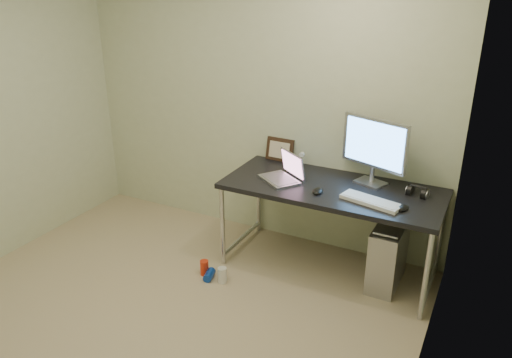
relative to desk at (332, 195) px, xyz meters
name	(u,v)px	position (x,y,z in m)	size (l,w,h in m)	color
floor	(143,333)	(-0.86, -1.37, -0.68)	(3.50, 3.50, 0.00)	tan
wall_back	(257,102)	(-0.86, 0.38, 0.57)	(3.50, 0.02, 2.50)	beige
wall_right	(428,228)	(0.89, -1.37, 0.57)	(0.02, 3.50, 2.50)	beige
desk	(332,195)	(0.00, 0.00, 0.00)	(1.72, 0.75, 0.75)	black
tower_computer	(388,255)	(0.49, 0.01, -0.42)	(0.22, 0.50, 0.55)	#AFAFB3
cable_a	(393,221)	(0.44, 0.33, -0.28)	(0.01, 0.01, 0.70)	black
cable_b	(403,226)	(0.53, 0.31, -0.30)	(0.01, 0.01, 0.72)	black
can_red	(204,268)	(-0.87, -0.56, -0.61)	(0.07, 0.07, 0.13)	red
can_white	(222,275)	(-0.68, -0.59, -0.61)	(0.07, 0.07, 0.13)	silver
can_blue	(209,275)	(-0.80, -0.59, -0.64)	(0.07, 0.07, 0.13)	#103AA5
laptop	(284,174)	(-0.40, -0.04, 0.13)	(0.41, 0.40, 0.22)	#B3B3BB
monitor	(374,146)	(0.25, 0.21, 0.39)	(0.55, 0.24, 0.54)	#B3B3BB
keyboard	(371,201)	(0.35, -0.16, 0.09)	(0.45, 0.15, 0.03)	silver
mouse_right	(403,207)	(0.58, -0.17, 0.09)	(0.08, 0.12, 0.04)	black
mouse_left	(318,190)	(-0.06, -0.16, 0.09)	(0.08, 0.13, 0.04)	black
headphones	(417,192)	(0.63, 0.13, 0.10)	(0.17, 0.10, 0.10)	black
picture_frame	(280,150)	(-0.62, 0.35, 0.18)	(0.26, 0.03, 0.21)	black
webcam	(302,156)	(-0.39, 0.31, 0.17)	(0.04, 0.03, 0.13)	silver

